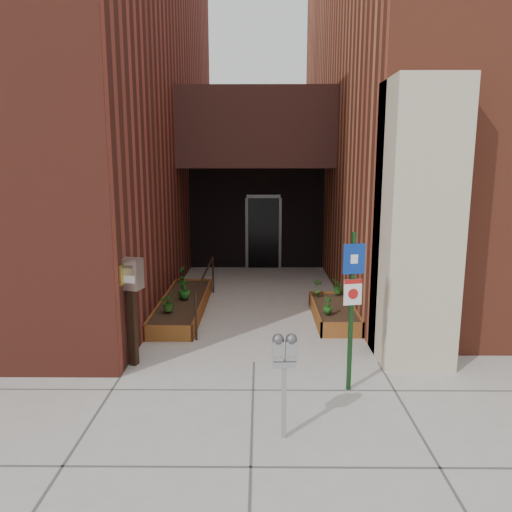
{
  "coord_description": "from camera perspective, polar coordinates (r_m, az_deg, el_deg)",
  "views": [
    {
      "loc": [
        0.09,
        -7.55,
        3.19
      ],
      "look_at": [
        0.02,
        1.8,
        1.4
      ],
      "focal_mm": 35.0,
      "sensor_mm": 36.0,
      "label": 1
    }
  ],
  "objects": [
    {
      "name": "shrub_right_c",
      "position": [
        11.13,
        9.37,
        -3.46
      ],
      "size": [
        0.38,
        0.38,
        0.33
      ],
      "primitive_type": "imported",
      "rotation": [
        0.0,
        0.0,
        4.38
      ],
      "color": "#205819",
      "rests_on": "planter_right"
    },
    {
      "name": "ground",
      "position": [
        8.2,
        -0.24,
        -12.04
      ],
      "size": [
        80.0,
        80.0,
        0.0
      ],
      "primitive_type": "plane",
      "color": "#9E9991",
      "rests_on": "ground"
    },
    {
      "name": "shrub_left_c",
      "position": [
        10.72,
        -8.16,
        -3.77
      ],
      "size": [
        0.29,
        0.29,
        0.41
      ],
      "primitive_type": "imported",
      "rotation": [
        0.0,
        0.0,
        3.46
      ],
      "color": "#1B611C",
      "rests_on": "planter_left"
    },
    {
      "name": "sign_post",
      "position": [
        6.94,
        10.94,
        -4.43
      ],
      "size": [
        0.3,
        0.1,
        2.25
      ],
      "color": "black",
      "rests_on": "ground"
    },
    {
      "name": "shrub_left_b",
      "position": [
        10.83,
        -8.52,
        -3.77
      ],
      "size": [
        0.24,
        0.24,
        0.35
      ],
      "primitive_type": "imported",
      "rotation": [
        0.0,
        0.0,
        1.85
      ],
      "color": "#225418",
      "rests_on": "planter_left"
    },
    {
      "name": "shrub_right_b",
      "position": [
        10.92,
        7.06,
        -3.6
      ],
      "size": [
        0.22,
        0.22,
        0.36
      ],
      "primitive_type": "imported",
      "rotation": [
        0.0,
        0.0,
        2.94
      ],
      "color": "#2B5E1B",
      "rests_on": "planter_right"
    },
    {
      "name": "parking_meter",
      "position": [
        5.78,
        3.28,
        -11.55
      ],
      "size": [
        0.29,
        0.14,
        1.28
      ],
      "color": "#979799",
      "rests_on": "ground"
    },
    {
      "name": "payment_dropbox",
      "position": [
        7.95,
        -14.11,
        -3.67
      ],
      "size": [
        0.39,
        0.33,
        1.72
      ],
      "color": "black",
      "rests_on": "ground"
    },
    {
      "name": "planter_right",
      "position": [
        10.33,
        8.87,
        -6.49
      ],
      "size": [
        0.8,
        2.2,
        0.3
      ],
      "color": "brown",
      "rests_on": "ground"
    },
    {
      "name": "shrub_right_a",
      "position": [
        9.71,
        8.21,
        -5.6
      ],
      "size": [
        0.24,
        0.24,
        0.32
      ],
      "primitive_type": "imported",
      "rotation": [
        0.0,
        0.0,
        1.08
      ],
      "color": "#1D5317",
      "rests_on": "planter_right"
    },
    {
      "name": "handrail",
      "position": [
        10.56,
        -5.79,
        -2.59
      ],
      "size": [
        0.04,
        3.34,
        0.9
      ],
      "color": "black",
      "rests_on": "ground"
    },
    {
      "name": "shrub_left_a",
      "position": [
        9.9,
        -9.93,
        -5.17
      ],
      "size": [
        0.38,
        0.38,
        0.37
      ],
      "primitive_type": "imported",
      "rotation": [
        0.0,
        0.0,
        0.14
      ],
      "color": "#2C601B",
      "rests_on": "planter_left"
    },
    {
      "name": "planter_left",
      "position": [
        10.83,
        -8.34,
        -5.67
      ],
      "size": [
        0.9,
        3.6,
        0.3
      ],
      "color": "brown",
      "rests_on": "ground"
    },
    {
      "name": "shrub_left_d",
      "position": [
        12.31,
        -8.44,
        -2.0
      ],
      "size": [
        0.25,
        0.25,
        0.35
      ],
      "primitive_type": "imported",
      "rotation": [
        0.0,
        0.0,
        5.26
      ],
      "color": "#17501B",
      "rests_on": "planter_left"
    },
    {
      "name": "architecture",
      "position": [
        14.56,
        -0.67,
        17.92
      ],
      "size": [
        20.0,
        14.6,
        10.0
      ],
      "color": "maroon",
      "rests_on": "ground"
    }
  ]
}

